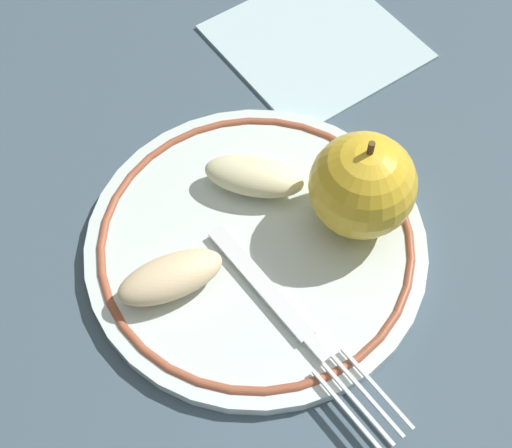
# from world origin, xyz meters

# --- Properties ---
(ground_plane) EXTENTS (2.00, 2.00, 0.00)m
(ground_plane) POSITION_xyz_m (0.00, 0.00, 0.00)
(ground_plane) COLOR #3F515E
(plate) EXTENTS (0.24, 0.24, 0.01)m
(plate) POSITION_xyz_m (0.01, -0.01, 0.01)
(plate) COLOR silver
(plate) RESTS_ON ground_plane
(apple_red_whole) EXTENTS (0.07, 0.07, 0.08)m
(apple_red_whole) POSITION_xyz_m (-0.06, -0.01, 0.05)
(apple_red_whole) COLOR gold
(apple_red_whole) RESTS_ON plate
(apple_slice_front) EXTENTS (0.08, 0.06, 0.02)m
(apple_slice_front) POSITION_xyz_m (0.00, -0.06, 0.03)
(apple_slice_front) COLOR beige
(apple_slice_front) RESTS_ON plate
(apple_slice_back) EXTENTS (0.08, 0.04, 0.02)m
(apple_slice_back) POSITION_xyz_m (0.07, 0.01, 0.03)
(apple_slice_back) COLOR beige
(apple_slice_back) RESTS_ON plate
(fork) EXTENTS (0.09, 0.18, 0.00)m
(fork) POSITION_xyz_m (0.00, 0.05, 0.02)
(fork) COLOR silver
(fork) RESTS_ON plate
(napkin_folded) EXTENTS (0.19, 0.19, 0.01)m
(napkin_folded) POSITION_xyz_m (-0.09, -0.20, 0.00)
(napkin_folded) COLOR #ACC8CF
(napkin_folded) RESTS_ON ground_plane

